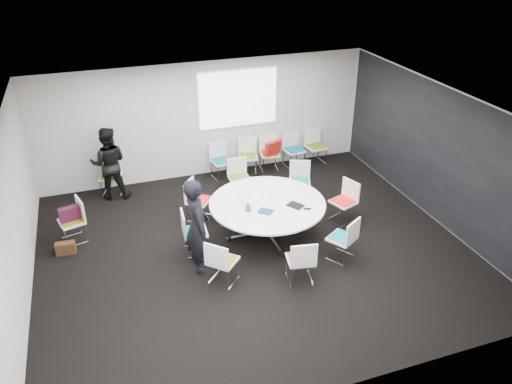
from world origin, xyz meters
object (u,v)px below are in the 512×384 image
object	(u,v)px
chair_person_back	(112,183)
maroon_bag	(70,214)
chair_ring_h	(342,246)
cup	(271,195)
chair_ring_a	(343,209)
brown_bag	(66,248)
chair_back_c	(269,160)
chair_back_e	(315,153)
laptop	(249,207)
chair_spare_left	(74,229)
person_main	(197,226)
chair_ring_d	(199,207)
conference_table	(267,210)
chair_ring_g	(300,268)
person_back	(109,163)
chair_ring_f	(223,269)
chair_back_a	(222,167)
chair_ring_b	(299,188)
chair_back_b	(248,163)
chair_ring_c	(240,185)
chair_ring_e	(195,240)

from	to	relation	value
chair_person_back	maroon_bag	xyz separation A→B (m)	(-0.89, -1.76, 0.34)
chair_ring_h	cup	xyz separation A→B (m)	(-0.89, 1.43, 0.50)
chair_ring_a	brown_bag	xyz separation A→B (m)	(-5.54, 0.62, -0.16)
chair_back_c	maroon_bag	distance (m)	5.08
chair_back_e	laptop	size ratio (longest dim) A/B	2.87
chair_ring_h	chair_spare_left	xyz separation A→B (m)	(-4.70, 2.24, 0.00)
person_main	laptop	bearing A→B (deg)	-62.65
chair_back_e	chair_person_back	distance (m)	5.15
chair_ring_h	person_main	distance (m)	2.71
chair_ring_d	person_main	bearing A→B (deg)	23.84
chair_ring_a	chair_ring_d	bearing A→B (deg)	50.01
conference_table	chair_ring_g	world-z (taller)	chair_ring_g
chair_back_c	person_back	world-z (taller)	person_back
chair_ring_f	chair_back_a	xyz separation A→B (m)	(1.07, 3.91, 0.00)
chair_ring_b	chair_ring_h	size ratio (longest dim) A/B	1.00
chair_ring_b	chair_ring_f	world-z (taller)	same
chair_back_a	chair_back_c	xyz separation A→B (m)	(1.26, 0.03, 0.00)
chair_back_a	chair_back_b	bearing A→B (deg)	174.75
brown_bag	cup	bearing A→B (deg)	-5.76
chair_ring_a	person_main	world-z (taller)	person_main
chair_back_c	chair_ring_b	bearing A→B (deg)	102.83
chair_ring_a	chair_back_e	bearing A→B (deg)	-33.34
chair_ring_h	chair_back_a	size ratio (longest dim) A/B	1.00
conference_table	chair_spare_left	bearing A→B (deg)	164.61
chair_ring_h	chair_person_back	xyz separation A→B (m)	(-3.83, 4.00, 0.00)
chair_back_c	chair_back_e	size ratio (longest dim) A/B	1.00
chair_ring_f	person_main	world-z (taller)	person_main
chair_ring_g	chair_back_a	world-z (taller)	same
chair_ring_c	cup	size ratio (longest dim) A/B	9.78
conference_table	brown_bag	world-z (taller)	conference_table
chair_ring_b	chair_back_e	xyz separation A→B (m)	(1.17, 1.66, 0.00)
chair_ring_a	laptop	bearing A→B (deg)	71.79
chair_ring_g	chair_ring_h	distance (m)	1.06
chair_back_a	chair_back_c	size ratio (longest dim) A/B	1.00
chair_spare_left	person_back	xyz separation A→B (m)	(0.87, 1.59, 0.57)
chair_back_a	chair_back_e	bearing A→B (deg)	172.09
chair_ring_a	chair_ring_c	size ratio (longest dim) A/B	1.00
chair_person_back	laptop	distance (m)	3.76
chair_ring_g	laptop	world-z (taller)	chair_ring_g
chair_spare_left	laptop	distance (m)	3.48
conference_table	chair_back_a	world-z (taller)	chair_back_a
chair_back_e	person_back	xyz separation A→B (m)	(-5.16, -0.17, 0.57)
chair_ring_c	chair_back_c	world-z (taller)	same
chair_ring_d	person_main	size ratio (longest dim) A/B	0.49
chair_ring_f	chair_ring_e	bearing A→B (deg)	148.24
chair_back_c	brown_bag	xyz separation A→B (m)	(-4.93, -2.16, -0.16)
chair_ring_g	chair_ring_h	size ratio (longest dim) A/B	1.00
chair_ring_e	chair_back_a	distance (m)	3.16
chair_ring_d	chair_ring_f	size ratio (longest dim) A/B	1.00
person_back	laptop	distance (m)	3.61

